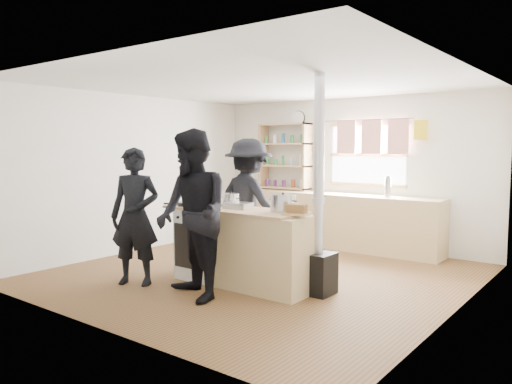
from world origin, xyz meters
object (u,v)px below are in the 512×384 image
skillet_greens (190,203)px  stockpot_counter (283,203)px  bread_board (297,210)px  cooking_island (243,247)px  thermos (388,187)px  person_near_left (135,216)px  stockpot_stove (231,199)px  person_near_right (192,215)px  roast_tray (238,205)px  person_far (249,202)px  flue_heater (318,237)px

skillet_greens → stockpot_counter: size_ratio=1.45×
bread_board → cooking_island: bearing=178.4°
thermos → person_near_left: (-1.75, -3.53, -0.22)m
stockpot_stove → bread_board: 1.18m
skillet_greens → cooking_island: bearing=8.5°
skillet_greens → bread_board: bread_board is taller
skillet_greens → person_near_right: (0.69, -0.66, -0.02)m
thermos → person_near_right: bearing=-102.1°
skillet_greens → roast_tray: size_ratio=1.33×
stockpot_stove → person_far: bearing=109.6°
cooking_island → skillet_greens: 0.93m
person_far → thermos: bearing=-117.7°
stockpot_counter → stockpot_stove: bearing=173.5°
roast_tray → flue_heater: flue_heater is taller
skillet_greens → person_near_left: 0.72m
thermos → cooking_island: 2.91m
roast_tray → person_near_left: 1.26m
roast_tray → person_near_left: (-0.96, -0.80, -0.13)m
stockpot_counter → person_near_right: 1.07m
thermos → roast_tray: bearing=-106.1°
person_near_left → thermos: bearing=36.3°
roast_tray → stockpot_stove: stockpot_stove is taller
thermos → skillet_greens: (-1.45, -2.89, -0.10)m
cooking_island → flue_heater: 0.96m
thermos → person_near_right: (-0.76, -3.55, -0.11)m
cooking_island → person_far: bearing=124.4°
cooking_island → person_far: size_ratio=1.10×
person_near_right → person_far: (-0.54, 1.68, -0.04)m
person_near_right → person_far: 1.76m
roast_tray → thermos: bearing=73.9°
thermos → flue_heater: flue_heater is taller
flue_heater → person_near_left: size_ratio=1.49×
stockpot_stove → stockpot_counter: stockpot_counter is taller
roast_tray → person_far: size_ratio=0.19×
thermos → skillet_greens: size_ratio=0.69×
cooking_island → person_near_left: person_near_left is taller
skillet_greens → roast_tray: roast_tray is taller
skillet_greens → thermos: bearing=63.3°
thermos → person_near_right: person_near_right is taller
person_near_left → person_far: person_far is taller
skillet_greens → roast_tray: (0.67, 0.16, 0.01)m
person_near_left → person_far: (0.46, 1.66, 0.06)m
stockpot_stove → bread_board: (1.16, -0.24, -0.03)m
thermos → stockpot_stove: bearing=-112.4°
stockpot_counter → person_near_left: size_ratio=0.18×
stockpot_counter → thermos: bearing=86.2°
cooking_island → bread_board: bread_board is taller
thermos → person_near_left: size_ratio=0.18×
flue_heater → bread_board: bearing=-115.4°
cooking_island → person_near_left: 1.36m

